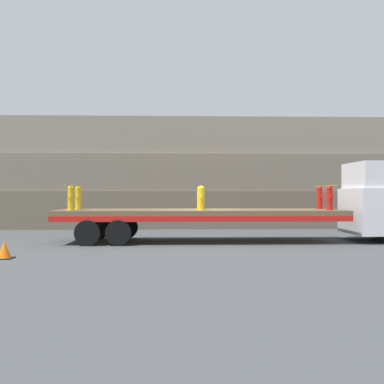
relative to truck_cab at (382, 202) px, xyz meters
The scene contains 13 objects.
ground_plane 7.19m from the truck_cab, behind, with size 120.00×120.00×0.00m, color #3F4244.
rock_cliff 10.12m from the truck_cab, 134.57° to the left, with size 60.00×3.30×5.83m.
truck_cab is the anchor object (origin of this frame).
flatbed_trailer 7.58m from the truck_cab, behind, with size 10.74×2.65×1.22m.
fire_hydrant_yellow_near_0 11.82m from the truck_cab, behind, with size 0.28×0.46×0.90m.
fire_hydrant_yellow_far_0 11.82m from the truck_cab, behind, with size 0.28×0.46×0.90m.
fire_hydrant_yellow_near_1 7.06m from the truck_cab, behind, with size 0.28×0.46×0.90m.
fire_hydrant_yellow_far_1 7.06m from the truck_cab, behind, with size 0.28×0.46×0.90m.
fire_hydrant_red_near_2 2.34m from the truck_cab, 166.06° to the right, with size 0.28×0.46×0.90m.
fire_hydrant_red_far_2 2.34m from the truck_cab, 166.06° to the left, with size 0.28×0.46×0.90m.
cargo_strap_rear 11.82m from the truck_cab, behind, with size 0.05×2.75×0.01m.
cargo_strap_middle 2.35m from the truck_cab, behind, with size 0.05×2.75×0.01m.
traffic_cone 13.47m from the truck_cab, 162.33° to the right, with size 0.47×0.47×0.50m.
Camera 1 is at (-0.83, -16.25, 1.84)m, focal length 40.00 mm.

